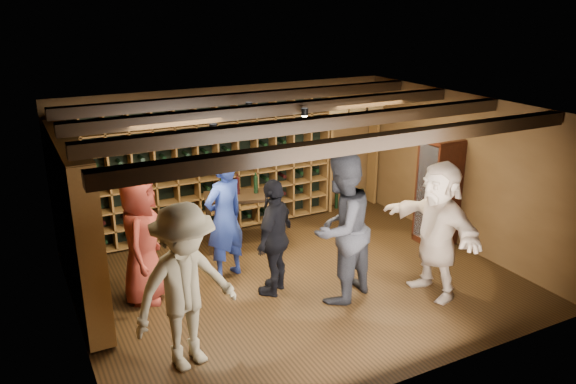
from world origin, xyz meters
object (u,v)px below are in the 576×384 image
guest_woman_black (275,237)px  tasting_table (241,201)px  guest_khaki (185,288)px  man_blue_shirt (224,218)px  man_grey_suit (341,229)px  guest_red_floral (141,240)px  guest_beige (437,229)px  display_cabinet (438,193)px

guest_woman_black → tasting_table: (0.19, 1.63, -0.04)m
guest_khaki → man_blue_shirt: bearing=43.7°
man_grey_suit → guest_khaki: size_ratio=1.07×
guest_red_floral → guest_beige: 3.95m
display_cabinet → guest_khaki: bearing=-164.1°
guest_woman_black → guest_beige: 2.20m
man_blue_shirt → guest_khaki: size_ratio=0.96×
guest_red_floral → guest_beige: bearing=-89.1°
guest_khaki → tasting_table: (1.77, 2.67, -0.17)m
guest_khaki → guest_beige: bearing=-13.6°
man_blue_shirt → man_grey_suit: size_ratio=0.90×
display_cabinet → tasting_table: size_ratio=1.34×
display_cabinet → guest_khaki: (-4.72, -1.35, 0.10)m
guest_red_floral → guest_woman_black: size_ratio=1.07×
man_blue_shirt → guest_khaki: guest_khaki is taller
guest_beige → guest_khaki: bearing=-91.7°
guest_khaki → tasting_table: size_ratio=1.46×
display_cabinet → guest_red_floral: guest_red_floral is taller
display_cabinet → man_grey_suit: 2.59m
guest_khaki → display_cabinet: bearing=2.2°
man_blue_shirt → tasting_table: size_ratio=1.41×
display_cabinet → guest_red_floral: bearing=176.3°
guest_khaki → guest_beige: guest_khaki is taller
man_grey_suit → tasting_table: bearing=-99.3°
guest_woman_black → display_cabinet: bearing=144.8°
man_blue_shirt → guest_woman_black: bearing=100.6°
guest_khaki → tasting_table: bearing=42.7°
man_blue_shirt → man_grey_suit: (1.14, -1.30, 0.10)m
guest_woman_black → guest_khaki: 1.89m
man_blue_shirt → guest_red_floral: (-1.22, -0.13, -0.04)m
guest_beige → tasting_table: guest_beige is taller
display_cabinet → man_blue_shirt: size_ratio=0.95×
man_blue_shirt → tasting_table: bearing=-145.1°
guest_red_floral → man_blue_shirt: bearing=-58.3°
man_blue_shirt → guest_woman_black: (0.44, -0.75, -0.09)m
display_cabinet → guest_beige: (-1.21, -1.34, 0.09)m
display_cabinet → man_blue_shirt: 3.61m
man_grey_suit → tasting_table: man_grey_suit is taller
display_cabinet → guest_red_floral: 4.81m
tasting_table → display_cabinet: bearing=-8.2°
display_cabinet → guest_beige: bearing=-132.0°
man_grey_suit → tasting_table: (-0.51, 2.19, -0.23)m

